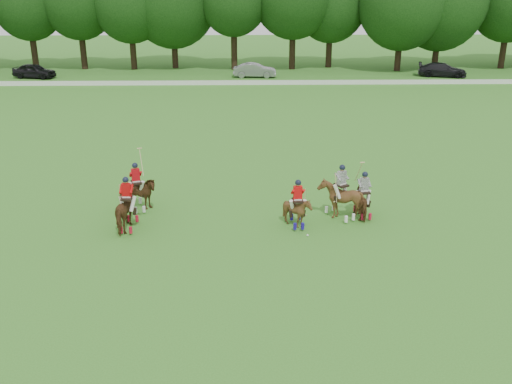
{
  "coord_description": "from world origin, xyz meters",
  "views": [
    {
      "loc": [
        0.97,
        -18.58,
        10.01
      ],
      "look_at": [
        1.48,
        4.2,
        1.4
      ],
      "focal_mm": 40.0,
      "sensor_mm": 36.0,
      "label": 1
    }
  ],
  "objects_px": {
    "car_left": "(34,71)",
    "car_mid": "(255,70)",
    "car_right": "(442,70)",
    "polo_red_a": "(128,211)",
    "polo_stripe_b": "(341,199)",
    "polo_red_c": "(297,210)",
    "polo_ball": "(308,235)",
    "polo_red_b": "(137,193)",
    "polo_stripe_a": "(363,201)"
  },
  "relations": [
    {
      "from": "car_mid",
      "to": "polo_ball",
      "type": "xyz_separation_m",
      "value": [
        1.38,
        -39.81,
        -0.7
      ]
    },
    {
      "from": "car_mid",
      "to": "polo_red_b",
      "type": "bearing_deg",
      "value": 173.32
    },
    {
      "from": "polo_stripe_b",
      "to": "polo_ball",
      "type": "distance_m",
      "value": 2.64
    },
    {
      "from": "polo_red_a",
      "to": "polo_ball",
      "type": "bearing_deg",
      "value": -6.87
    },
    {
      "from": "car_left",
      "to": "polo_stripe_a",
      "type": "relative_size",
      "value": 1.68
    },
    {
      "from": "car_left",
      "to": "car_mid",
      "type": "distance_m",
      "value": 23.24
    },
    {
      "from": "polo_red_a",
      "to": "polo_stripe_a",
      "type": "bearing_deg",
      "value": 6.09
    },
    {
      "from": "car_right",
      "to": "car_mid",
      "type": "bearing_deg",
      "value": 106.01
    },
    {
      "from": "car_left",
      "to": "polo_ball",
      "type": "distance_m",
      "value": 46.81
    },
    {
      "from": "polo_red_b",
      "to": "car_mid",
      "type": "bearing_deg",
      "value": 80.6
    },
    {
      "from": "polo_red_b",
      "to": "polo_red_c",
      "type": "bearing_deg",
      "value": -15.71
    },
    {
      "from": "polo_stripe_a",
      "to": "polo_ball",
      "type": "relative_size",
      "value": 29.53
    },
    {
      "from": "car_left",
      "to": "car_mid",
      "type": "relative_size",
      "value": 0.99
    },
    {
      "from": "car_mid",
      "to": "polo_red_c",
      "type": "xyz_separation_m",
      "value": [
        1.03,
        -38.79,
        -0.01
      ]
    },
    {
      "from": "car_mid",
      "to": "polo_red_b",
      "type": "height_order",
      "value": "polo_red_b"
    },
    {
      "from": "car_left",
      "to": "polo_red_a",
      "type": "height_order",
      "value": "polo_red_a"
    },
    {
      "from": "polo_red_c",
      "to": "polo_ball",
      "type": "height_order",
      "value": "polo_red_c"
    },
    {
      "from": "car_left",
      "to": "polo_stripe_b",
      "type": "xyz_separation_m",
      "value": [
        26.24,
        -37.92,
        0.15
      ]
    },
    {
      "from": "car_left",
      "to": "polo_stripe_b",
      "type": "distance_m",
      "value": 46.11
    },
    {
      "from": "polo_ball",
      "to": "car_right",
      "type": "bearing_deg",
      "value": 64.84
    },
    {
      "from": "car_mid",
      "to": "polo_red_a",
      "type": "height_order",
      "value": "polo_red_a"
    },
    {
      "from": "car_right",
      "to": "polo_red_c",
      "type": "distance_m",
      "value": 43.21
    },
    {
      "from": "car_left",
      "to": "car_right",
      "type": "relative_size",
      "value": 0.89
    },
    {
      "from": "polo_red_c",
      "to": "car_left",
      "type": "bearing_deg",
      "value": 122.04
    },
    {
      "from": "car_mid",
      "to": "polo_red_c",
      "type": "bearing_deg",
      "value": -175.75
    },
    {
      "from": "polo_red_a",
      "to": "car_left",
      "type": "bearing_deg",
      "value": 113.77
    },
    {
      "from": "polo_red_a",
      "to": "polo_red_b",
      "type": "height_order",
      "value": "polo_red_b"
    },
    {
      "from": "car_right",
      "to": "polo_red_b",
      "type": "distance_m",
      "value": 45.14
    },
    {
      "from": "polo_red_b",
      "to": "polo_stripe_b",
      "type": "xyz_separation_m",
      "value": [
        9.1,
        -1.14,
        0.11
      ]
    },
    {
      "from": "car_right",
      "to": "polo_red_a",
      "type": "xyz_separation_m",
      "value": [
        -26.17,
        -38.91,
        0.12
      ]
    },
    {
      "from": "polo_red_b",
      "to": "polo_ball",
      "type": "xyz_separation_m",
      "value": [
        7.47,
        -3.03,
        -0.76
      ]
    },
    {
      "from": "car_mid",
      "to": "polo_red_c",
      "type": "height_order",
      "value": "polo_red_c"
    },
    {
      "from": "car_left",
      "to": "polo_stripe_a",
      "type": "distance_m",
      "value": 46.63
    },
    {
      "from": "car_mid",
      "to": "polo_red_a",
      "type": "bearing_deg",
      "value": 173.82
    },
    {
      "from": "polo_red_a",
      "to": "polo_red_b",
      "type": "bearing_deg",
      "value": 89.9
    },
    {
      "from": "polo_red_b",
      "to": "polo_red_c",
      "type": "relative_size",
      "value": 1.33
    },
    {
      "from": "car_left",
      "to": "car_right",
      "type": "bearing_deg",
      "value": -76.32
    },
    {
      "from": "polo_red_c",
      "to": "polo_stripe_a",
      "type": "distance_m",
      "value": 3.15
    },
    {
      "from": "polo_red_a",
      "to": "polo_stripe_b",
      "type": "height_order",
      "value": "polo_stripe_b"
    },
    {
      "from": "polo_red_c",
      "to": "polo_stripe_b",
      "type": "distance_m",
      "value": 2.16
    },
    {
      "from": "polo_red_c",
      "to": "polo_ball",
      "type": "bearing_deg",
      "value": -71.34
    },
    {
      "from": "car_right",
      "to": "polo_red_a",
      "type": "distance_m",
      "value": 46.89
    },
    {
      "from": "car_mid",
      "to": "polo_red_c",
      "type": "relative_size",
      "value": 2.15
    },
    {
      "from": "polo_red_c",
      "to": "polo_red_a",
      "type": "bearing_deg",
      "value": -179.0
    },
    {
      "from": "car_left",
      "to": "car_mid",
      "type": "height_order",
      "value": "car_left"
    },
    {
      "from": "car_left",
      "to": "car_mid",
      "type": "xyz_separation_m",
      "value": [
        23.24,
        0.0,
        -0.02
      ]
    },
    {
      "from": "polo_red_c",
      "to": "polo_stripe_a",
      "type": "xyz_separation_m",
      "value": [
        3.0,
        0.95,
        0.01
      ]
    },
    {
      "from": "car_mid",
      "to": "polo_red_a",
      "type": "distance_m",
      "value": 39.38
    },
    {
      "from": "car_left",
      "to": "polo_ball",
      "type": "bearing_deg",
      "value": -134.59
    },
    {
      "from": "car_right",
      "to": "polo_ball",
      "type": "bearing_deg",
      "value": 170.85
    }
  ]
}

